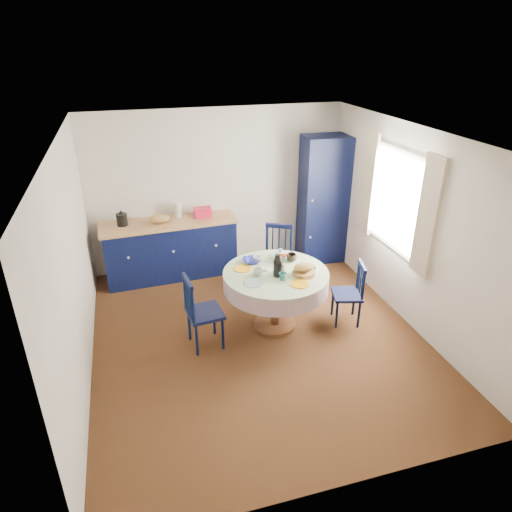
{
  "coord_description": "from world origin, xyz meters",
  "views": [
    {
      "loc": [
        -1.34,
        -4.56,
        3.44
      ],
      "look_at": [
        0.04,
        0.2,
        1.03
      ],
      "focal_mm": 32.0,
      "sensor_mm": 36.0,
      "label": 1
    }
  ],
  "objects": [
    {
      "name": "floor",
      "position": [
        0.0,
        0.0,
        0.0
      ],
      "size": [
        4.5,
        4.5,
        0.0
      ],
      "primitive_type": "plane",
      "color": "black",
      "rests_on": "ground"
    },
    {
      "name": "ceiling",
      "position": [
        0.0,
        0.0,
        2.5
      ],
      "size": [
        4.5,
        4.5,
        0.0
      ],
      "primitive_type": "plane",
      "rotation": [
        3.14,
        0.0,
        0.0
      ],
      "color": "white",
      "rests_on": "wall_back"
    },
    {
      "name": "wall_back",
      "position": [
        0.0,
        2.25,
        1.25
      ],
      "size": [
        4.0,
        0.02,
        2.5
      ],
      "primitive_type": "cube",
      "color": "silver",
      "rests_on": "floor"
    },
    {
      "name": "wall_left",
      "position": [
        -2.0,
        0.0,
        1.25
      ],
      "size": [
        0.02,
        4.5,
        2.5
      ],
      "primitive_type": "cube",
      "color": "silver",
      "rests_on": "floor"
    },
    {
      "name": "wall_right",
      "position": [
        2.0,
        0.0,
        1.25
      ],
      "size": [
        0.02,
        4.5,
        2.5
      ],
      "primitive_type": "cube",
      "color": "silver",
      "rests_on": "floor"
    },
    {
      "name": "window",
      "position": [
        1.95,
        0.3,
        1.52
      ],
      "size": [
        0.1,
        1.74,
        1.45
      ],
      "color": "white",
      "rests_on": "wall_right"
    },
    {
      "name": "kitchen_counter",
      "position": [
        -0.83,
        1.96,
        0.47
      ],
      "size": [
        2.06,
        0.73,
        1.15
      ],
      "rotation": [
        0.0,
        0.0,
        0.05
      ],
      "color": "black",
      "rests_on": "floor"
    },
    {
      "name": "pantry_cabinet",
      "position": [
        1.66,
        1.89,
        1.03
      ],
      "size": [
        0.75,
        0.56,
        2.06
      ],
      "rotation": [
        0.0,
        0.0,
        -0.06
      ],
      "color": "black",
      "rests_on": "floor"
    },
    {
      "name": "dining_table",
      "position": [
        0.29,
        0.16,
        0.67
      ],
      "size": [
        1.32,
        1.32,
        1.08
      ],
      "color": "#4F2B16",
      "rests_on": "floor"
    },
    {
      "name": "chair_left",
      "position": [
        -0.69,
        0.02,
        0.48
      ],
      "size": [
        0.45,
        0.46,
        0.95
      ],
      "rotation": [
        0.0,
        0.0,
        1.68
      ],
      "color": "black",
      "rests_on": "floor"
    },
    {
      "name": "chair_far",
      "position": [
        0.61,
        1.08,
        0.5
      ],
      "size": [
        0.59,
        0.58,
        0.99
      ],
      "rotation": [
        0.0,
        0.0,
        -0.49
      ],
      "color": "black",
      "rests_on": "floor"
    },
    {
      "name": "chair_right",
      "position": [
        1.25,
        0.0,
        0.43
      ],
      "size": [
        0.44,
        0.46,
        0.84
      ],
      "rotation": [
        0.0,
        0.0,
        -1.83
      ],
      "color": "black",
      "rests_on": "floor"
    },
    {
      "name": "mug_a",
      "position": [
        0.05,
        0.14,
        0.84
      ],
      "size": [
        0.11,
        0.11,
        0.09
      ],
      "primitive_type": "imported",
      "color": "silver",
      "rests_on": "dining_table"
    },
    {
      "name": "mug_b",
      "position": [
        0.3,
        -0.06,
        0.84
      ],
      "size": [
        0.1,
        0.1,
        0.09
      ],
      "primitive_type": "imported",
      "color": "#2A726A",
      "rests_on": "dining_table"
    },
    {
      "name": "mug_c",
      "position": [
        0.57,
        0.39,
        0.85
      ],
      "size": [
        0.13,
        0.13,
        0.1
      ],
      "primitive_type": "imported",
      "color": "black",
      "rests_on": "dining_table"
    },
    {
      "name": "mug_d",
      "position": [
        0.13,
        0.46,
        0.84
      ],
      "size": [
        0.1,
        0.1,
        0.09
      ],
      "primitive_type": "imported",
      "color": "silver",
      "rests_on": "dining_table"
    },
    {
      "name": "cobalt_bowl",
      "position": [
        0.06,
        0.49,
        0.82
      ],
      "size": [
        0.23,
        0.23,
        0.06
      ],
      "primitive_type": "imported",
      "color": "navy",
      "rests_on": "dining_table"
    }
  ]
}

